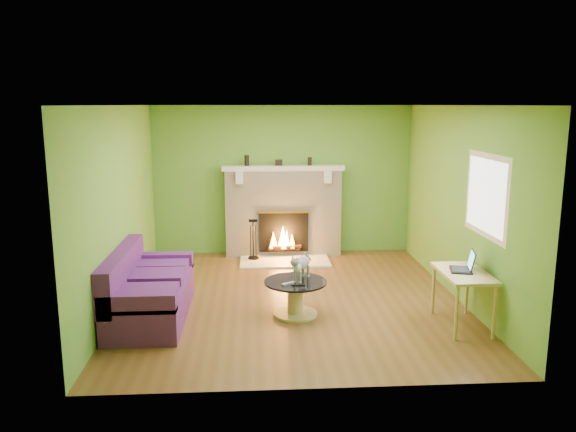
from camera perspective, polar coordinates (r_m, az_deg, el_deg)
The scene contains 22 objects.
floor at distance 7.77m, azimuth 0.46°, elevation -8.36°, with size 5.00×5.00×0.00m, color brown.
ceiling at distance 7.32m, azimuth 0.49°, elevation 11.18°, with size 5.00×5.00×0.00m, color white.
wall_back at distance 9.90m, azimuth -0.56°, elevation 3.65°, with size 5.00×5.00×0.00m, color #5C9530.
wall_front at distance 5.01m, azimuth 2.52°, elevation -3.91°, with size 5.00×5.00×0.00m, color #5C9530.
wall_left at distance 7.62m, azimuth -16.66°, elevation 0.88°, with size 5.00×5.00×0.00m, color #5C9530.
wall_right at distance 7.92m, azimuth 16.94°, elevation 1.25°, with size 5.00×5.00×0.00m, color #5C9530.
window_frame at distance 7.06m, azimuth 19.50°, elevation 1.97°, with size 1.20×1.20×0.00m, color silver.
window_pane at distance 7.05m, azimuth 19.44°, elevation 1.97°, with size 1.06×1.06×0.00m, color white.
fireplace at distance 9.81m, azimuth -0.50°, elevation 0.45°, with size 2.10×0.46×1.58m.
hearth at distance 9.48m, azimuth -0.32°, elevation -4.63°, with size 1.50×0.75×0.03m, color beige.
mantel at distance 9.67m, azimuth -0.50°, elevation 4.90°, with size 2.10×0.28×0.08m, color beige.
sofa at distance 7.26m, azimuth -14.15°, elevation -7.42°, with size 0.88×1.89×0.85m.
coffee_table at distance 7.11m, azimuth 0.76°, elevation -8.07°, with size 0.79×0.79×0.45m.
desk at distance 6.98m, azimuth 17.41°, elevation -6.08°, with size 0.53×0.91×0.67m.
cat at distance 7.05m, azimuth 1.39°, elevation -5.12°, with size 0.21×0.56×0.35m, color slate, non-canonical shape.
remote_silver at distance 6.93m, azimuth 0.01°, elevation -6.87°, with size 0.17×0.04×0.02m, color #959698.
remote_black at distance 6.88m, azimuth 1.05°, elevation -7.01°, with size 0.16×0.04×0.02m, color black.
laptop at distance 6.97m, azimuth 17.20°, elevation -4.39°, with size 0.28×0.32×0.24m, color black, non-canonical shape.
fire_tools at distance 9.52m, azimuth -3.55°, elevation -2.35°, with size 0.18×0.18×0.69m, color black, non-canonical shape.
mantel_vase_left at distance 9.67m, azimuth -4.21°, elevation 5.65°, with size 0.08×0.08×0.18m, color black.
mantel_vase_right at distance 9.73m, azimuth 2.22°, elevation 5.58°, with size 0.07×0.07×0.14m, color black.
mantel_box at distance 9.69m, azimuth -0.94°, elevation 5.45°, with size 0.12×0.08×0.10m, color black.
Camera 1 is at (-0.53, -7.30, 2.61)m, focal length 35.00 mm.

